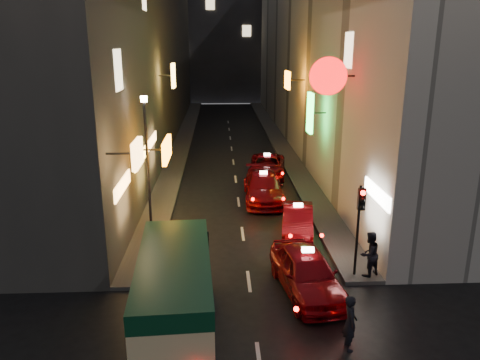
{
  "coord_description": "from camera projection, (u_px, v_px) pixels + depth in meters",
  "views": [
    {
      "loc": [
        -1.04,
        -7.09,
        8.58
      ],
      "look_at": [
        -0.12,
        13.0,
        2.61
      ],
      "focal_mm": 35.0,
      "sensor_mm": 36.0,
      "label": 1
    }
  ],
  "objects": [
    {
      "name": "building_left",
      "position": [
        134.0,
        36.0,
        38.93
      ],
      "size": [
        7.68,
        52.0,
        18.0
      ],
      "color": "#383633",
      "rests_on": "ground"
    },
    {
      "name": "building_right",
      "position": [
        324.0,
        36.0,
        39.63
      ],
      "size": [
        8.02,
        52.0,
        18.0
      ],
      "color": "#B4B0A5",
      "rests_on": "ground"
    },
    {
      "name": "building_far",
      "position": [
        225.0,
        25.0,
        69.36
      ],
      "size": [
        30.0,
        10.0,
        22.0
      ],
      "primitive_type": "cube",
      "color": "#34353A",
      "rests_on": "ground"
    },
    {
      "name": "sidewalk_left",
      "position": [
        183.0,
        141.0,
        41.63
      ],
      "size": [
        1.5,
        52.0,
        0.15
      ],
      "primitive_type": "cube",
      "color": "#44423F",
      "rests_on": "ground"
    },
    {
      "name": "sidewalk_right",
      "position": [
        278.0,
        140.0,
        42.01
      ],
      "size": [
        1.5,
        52.0,
        0.15
      ],
      "primitive_type": "cube",
      "color": "#44423F",
      "rests_on": "ground"
    },
    {
      "name": "minibus",
      "position": [
        175.0,
        286.0,
        13.84
      ],
      "size": [
        2.43,
        6.08,
        2.57
      ],
      "color": "beige",
      "rests_on": "ground"
    },
    {
      "name": "taxi_near",
      "position": [
        307.0,
        269.0,
        16.43
      ],
      "size": [
        3.15,
        5.97,
        1.98
      ],
      "color": "maroon",
      "rests_on": "ground"
    },
    {
      "name": "taxi_second",
      "position": [
        298.0,
        218.0,
        21.63
      ],
      "size": [
        2.65,
        4.95,
        1.67
      ],
      "color": "maroon",
      "rests_on": "ground"
    },
    {
      "name": "taxi_third",
      "position": [
        263.0,
        185.0,
        26.14
      ],
      "size": [
        2.4,
        5.59,
        1.93
      ],
      "color": "maroon",
      "rests_on": "ground"
    },
    {
      "name": "taxi_far",
      "position": [
        267.0,
        164.0,
        30.78
      ],
      "size": [
        2.75,
        5.32,
        1.79
      ],
      "color": "maroon",
      "rests_on": "ground"
    },
    {
      "name": "pedestrian_crossing",
      "position": [
        350.0,
        319.0,
        13.36
      ],
      "size": [
        0.41,
        0.64,
        1.92
      ],
      "primitive_type": "imported",
      "rotation": [
        0.0,
        0.0,
        1.56
      ],
      "color": "black",
      "rests_on": "ground"
    },
    {
      "name": "pedestrian_sidewalk",
      "position": [
        370.0,
        251.0,
        17.29
      ],
      "size": [
        0.87,
        0.77,
        1.97
      ],
      "primitive_type": "imported",
      "rotation": [
        0.0,
        0.0,
        3.65
      ],
      "color": "black",
      "rests_on": "sidewalk_right"
    },
    {
      "name": "traffic_light",
      "position": [
        360.0,
        212.0,
        16.81
      ],
      "size": [
        0.26,
        0.43,
        3.5
      ],
      "color": "black",
      "rests_on": "sidewalk_right"
    },
    {
      "name": "lamp_post",
      "position": [
        147.0,
        157.0,
        20.49
      ],
      "size": [
        0.28,
        0.28,
        6.22
      ],
      "color": "black",
      "rests_on": "sidewalk_left"
    }
  ]
}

